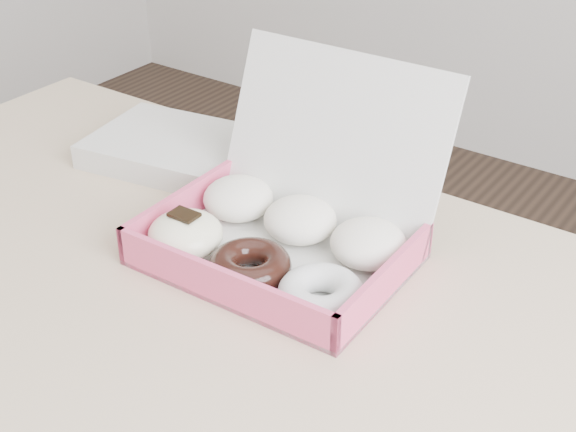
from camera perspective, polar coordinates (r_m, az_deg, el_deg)
The scene contains 3 objects.
table at distance 0.99m, azimuth -8.83°, elevation -8.92°, with size 1.20×0.80×0.75m.
donut_box at distance 0.98m, azimuth -0.40°, elevation -0.91°, with size 0.31×0.29×0.22m.
newspapers at distance 1.22m, azimuth -8.33°, elevation 4.84°, with size 0.23×0.18×0.04m, color silver.
Camera 1 is at (0.55, -0.53, 1.30)m, focal length 50.00 mm.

